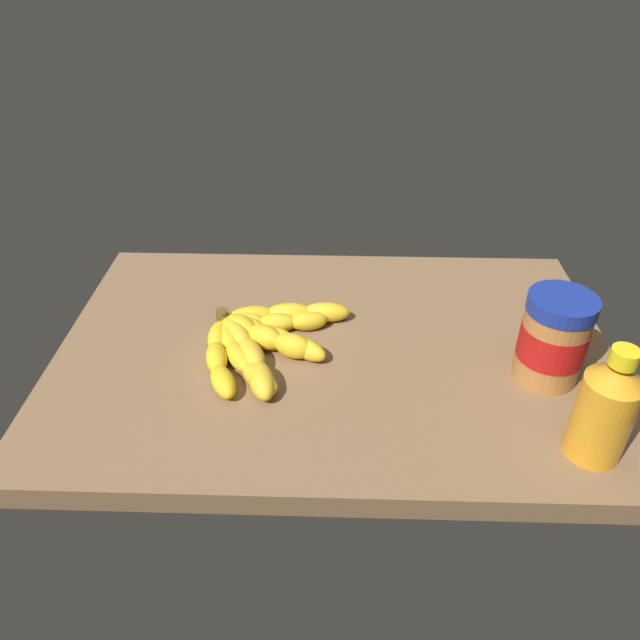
{
  "coord_description": "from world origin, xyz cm",
  "views": [
    {
      "loc": [
        -0.15,
        72.81,
        56.11
      ],
      "look_at": [
        2.1,
        0.25,
        5.05
      ],
      "focal_mm": 33.66,
      "sensor_mm": 36.0,
      "label": 1
    }
  ],
  "objects": [
    {
      "name": "honey_bottle",
      "position": [
        -31.91,
        20.26,
        7.14
      ],
      "size": [
        6.8,
        6.8,
        15.84
      ],
      "color": "orange",
      "rests_on": "ground_plane"
    },
    {
      "name": "banana_bunch",
      "position": [
        11.29,
        0.81,
        1.65
      ],
      "size": [
        21.73,
        23.06,
        3.73
      ],
      "color": "yellow",
      "rests_on": "ground_plane"
    },
    {
      "name": "peanut_butter_jar",
      "position": [
        -30.06,
        5.89,
        6.55
      ],
      "size": [
        9.25,
        9.25,
        13.3
      ],
      "color": "#B27238",
      "rests_on": "ground_plane"
    },
    {
      "name": "ground_plane",
      "position": [
        0.0,
        0.0,
        -1.72
      ],
      "size": [
        84.23,
        56.97,
        3.44
      ],
      "primitive_type": "cube",
      "color": "brown"
    }
  ]
}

